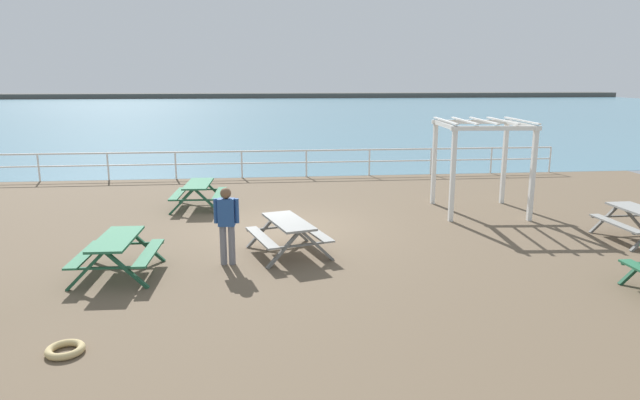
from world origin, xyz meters
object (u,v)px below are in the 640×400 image
object	(u,v)px
picnic_table_near_left	(117,247)
visitor	(227,221)
picnic_table_far_right	(288,229)
picnic_table_near_right	(199,189)
lattice_pergola	(482,144)

from	to	relation	value
picnic_table_near_left	visitor	world-z (taller)	visitor
picnic_table_near_left	picnic_table_far_right	bearing A→B (deg)	-72.28
visitor	picnic_table_near_left	bearing A→B (deg)	106.87
picnic_table_near_right	lattice_pergola	bearing A→B (deg)	-96.50
picnic_table_far_right	lattice_pergola	xyz separation A→B (m)	(5.78, 3.44, 1.41)
picnic_table_near_right	lattice_pergola	size ratio (longest dim) A/B	0.68
picnic_table_near_right	picnic_table_near_left	bearing A→B (deg)	172.75
picnic_table_far_right	visitor	distance (m)	1.49
picnic_table_far_right	visitor	size ratio (longest dim) A/B	1.30
picnic_table_near_left	lattice_pergola	world-z (taller)	lattice_pergola
lattice_pergola	picnic_table_near_left	bearing A→B (deg)	-149.90
picnic_table_near_left	picnic_table_near_right	bearing A→B (deg)	-8.23
picnic_table_near_left	picnic_table_far_right	distance (m)	3.61
picnic_table_near_left	visitor	distance (m)	2.22
picnic_table_near_left	picnic_table_near_right	size ratio (longest dim) A/B	0.99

